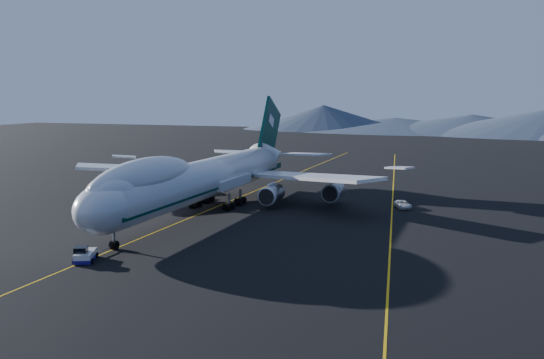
% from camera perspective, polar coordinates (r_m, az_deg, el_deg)
% --- Properties ---
extents(ground, '(500.00, 500.00, 0.00)m').
position_cam_1_polar(ground, '(103.36, -6.34, -3.03)').
color(ground, black).
rests_on(ground, ground).
extents(taxiway_line_main, '(0.25, 220.00, 0.01)m').
position_cam_1_polar(taxiway_line_main, '(103.36, -6.34, -3.02)').
color(taxiway_line_main, '#E6AF0D').
rests_on(taxiway_line_main, ground).
extents(taxiway_line_side, '(28.08, 198.09, 0.01)m').
position_cam_1_polar(taxiway_line_side, '(104.04, 11.22, -3.05)').
color(taxiway_line_side, '#E6AF0D').
rests_on(taxiway_line_side, ground).
extents(boeing_747, '(59.62, 72.43, 19.37)m').
position_cam_1_polar(boeing_747, '(102.43, -6.38, 0.17)').
color(boeing_747, silver).
rests_on(boeing_747, ground).
extents(pushback_tug, '(3.55, 4.61, 1.80)m').
position_cam_1_polar(pushback_tug, '(76.25, -17.16, -6.92)').
color(pushback_tug, silver).
rests_on(pushback_tug, ground).
extents(service_van, '(4.00, 5.24, 1.32)m').
position_cam_1_polar(service_van, '(108.19, 12.20, -2.31)').
color(service_van, silver).
rests_on(service_van, ground).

